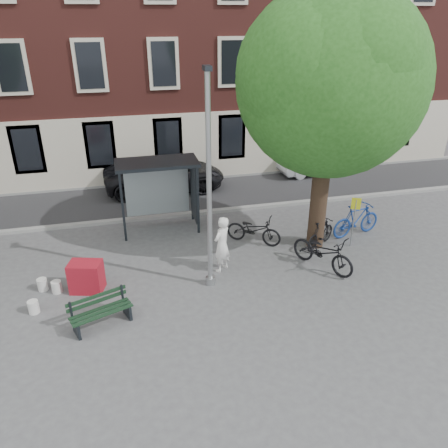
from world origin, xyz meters
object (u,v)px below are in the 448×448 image
bike_b (356,220)px  car_silver (317,162)px  red_stand (86,277)px  notice_sign (355,212)px  bench (101,312)px  bike_c (323,252)px  painter (222,244)px  lamppost (209,197)px  bike_d (321,233)px  bus_shelter (169,178)px  car_dark (165,174)px  bike_a (254,230)px

bike_b → car_silver: car_silver is taller
red_stand → notice_sign: size_ratio=0.51×
bench → bike_c: 6.78m
car_silver → notice_sign: size_ratio=2.16×
painter → car_silver: size_ratio=0.47×
lamppost → painter: (0.51, 0.69, -1.88)m
car_silver → bike_d: bearing=153.5°
bus_shelter → bench: bus_shelter is taller
lamppost → car_dark: size_ratio=1.15×
bike_b → car_silver: (1.50, 6.55, 0.03)m
bike_a → car_silver: bearing=-4.2°
bike_a → bike_d: bearing=-74.4°
car_dark → red_stand: (-3.16, -7.51, -0.29)m
bike_a → bike_c: (1.58, -2.11, 0.06)m
painter → bike_b: 5.35m
bike_d → car_dark: bearing=-1.3°
bike_c → lamppost: bearing=150.8°
bench → bike_d: bike_d is taller
lamppost → notice_sign: 5.51m
lamppost → bus_shelter: 4.24m
bus_shelter → notice_sign: 6.53m
bus_shelter → notice_sign: bus_shelter is taller
car_dark → car_silver: bearing=-87.8°
painter → bike_a: bearing=-175.3°
bench → notice_sign: bearing=-4.8°
bike_a → bike_c: size_ratio=0.89×
bus_shelter → bike_d: 5.65m
red_stand → notice_sign: bearing=4.0°
bench → painter: bearing=6.6°
red_stand → car_dark: bearing=67.2°
bus_shelter → painter: (1.12, -3.42, -1.02)m
car_dark → bench: bearing=162.9°
bus_shelter → car_silver: 9.03m
bus_shelter → car_dark: bus_shelter is taller
red_stand → notice_sign: (8.67, 0.61, 0.81)m
bus_shelter → car_silver: size_ratio=0.75×
bike_a → lamppost: bearing=173.0°
bike_a → bike_b: size_ratio=0.97×
bike_b → bike_c: 2.80m
bike_d → red_stand: bearing=61.1°
lamppost → car_silver: lamppost is taller
bench → bike_d: size_ratio=1.00×
red_stand → car_silver: bearing=36.2°
bike_b → red_stand: 9.32m
bike_a → notice_sign: (3.17, -1.01, 0.75)m
bench → car_silver: size_ratio=0.43×
car_dark → notice_sign: bearing=-141.8°
car_dark → bike_b: bearing=-136.0°
bench → bike_b: 9.32m
red_stand → notice_sign: notice_sign is taller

